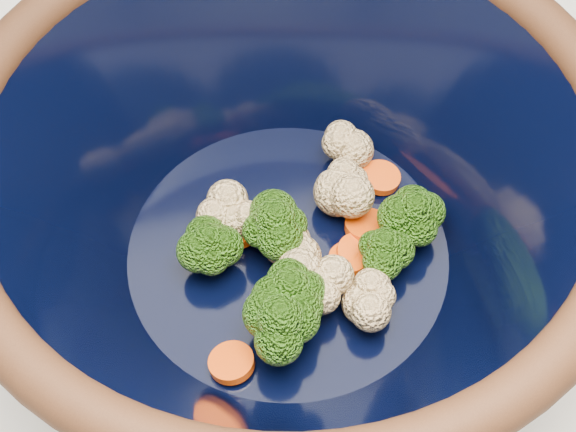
% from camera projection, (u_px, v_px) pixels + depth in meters
% --- Properties ---
extents(counter, '(1.20, 1.20, 0.90)m').
position_uv_depth(counter, '(253.00, 397.00, 0.99)').
color(counter, silver).
rests_on(counter, ground).
extents(mixing_bowl, '(0.42, 0.42, 0.17)m').
position_uv_depth(mixing_bowl, '(288.00, 201.00, 0.49)').
color(mixing_bowl, black).
rests_on(mixing_bowl, counter).
extents(vegetable_pile, '(0.17, 0.17, 0.05)m').
position_uv_depth(vegetable_pile, '(311.00, 246.00, 0.51)').
color(vegetable_pile, '#608442').
rests_on(vegetable_pile, mixing_bowl).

